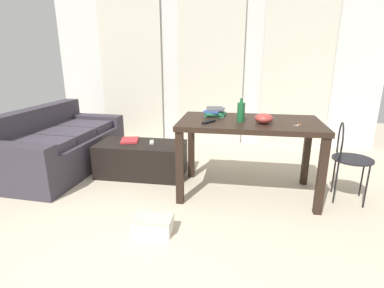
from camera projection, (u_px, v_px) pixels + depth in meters
name	position (u px, v px, depth m)	size (l,w,h in m)	color
ground_plane	(190.00, 193.00, 3.23)	(7.97, 7.97, 0.00)	beige
wall_back	(211.00, 63.00, 4.80)	(5.16, 0.10, 2.59)	silver
curtains	(210.00, 70.00, 4.75)	(3.67, 0.03, 2.37)	beige
couch	(58.00, 146.00, 3.83)	(1.01, 1.80, 0.78)	#38333D
coffee_table	(141.00, 159.00, 3.66)	(1.04, 0.53, 0.40)	black
craft_table	(249.00, 131.00, 3.04)	(1.41, 0.78, 0.79)	black
wire_chair	(346.00, 153.00, 2.96)	(0.38, 0.40, 0.80)	black
bottle_near	(241.00, 112.00, 2.94)	(0.08, 0.08, 0.23)	#195B2D
bowl	(264.00, 118.00, 2.87)	(0.18, 0.18, 0.10)	#9E3833
book_stack	(215.00, 112.00, 3.25)	(0.23, 0.31, 0.08)	#2D7F56
tv_remote_on_table	(209.00, 122.00, 2.91)	(0.04, 0.17, 0.02)	black
scissors	(298.00, 125.00, 2.81)	(0.08, 0.10, 0.00)	#9EA0A5
tv_remote_primary	(152.00, 142.00, 3.62)	(0.05, 0.14, 0.02)	#B7B7B2
magazine	(130.00, 140.00, 3.69)	(0.20, 0.25, 0.02)	red
shoebox	(153.00, 224.00, 2.50)	(0.33, 0.19, 0.14)	beige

